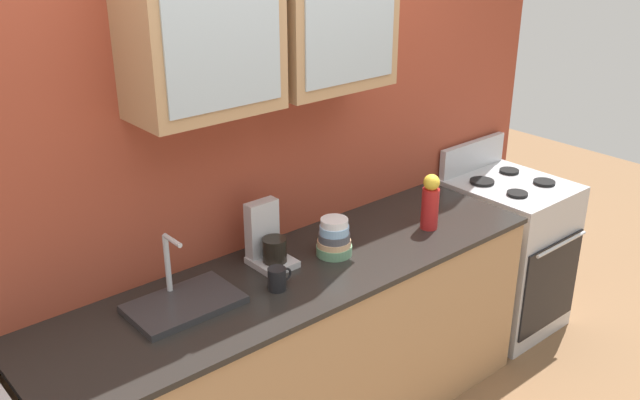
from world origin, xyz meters
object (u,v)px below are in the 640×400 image
cup_near_sink (277,279)px  vase (430,202)px  sink_faucet (184,302)px  stove_range (505,253)px  coffee_maker (268,241)px  bowl_stack (334,238)px

cup_near_sink → vase: bearing=-0.8°
vase → sink_faucet: bearing=173.6°
vase → cup_near_sink: vase is taller
stove_range → coffee_maker: (-1.66, 0.15, 0.56)m
stove_range → cup_near_sink: 1.84m
stove_range → bowl_stack: size_ratio=6.12×
cup_near_sink → bowl_stack: bearing=12.0°
vase → coffee_maker: (-0.83, 0.23, -0.03)m
coffee_maker → stove_range: bearing=-5.1°
cup_near_sink → coffee_maker: 0.25m
cup_near_sink → stove_range: bearing=2.2°
stove_range → coffee_maker: size_ratio=3.79×
sink_faucet → bowl_stack: size_ratio=2.48×
sink_faucet → cup_near_sink: size_ratio=3.84×
vase → coffee_maker: coffee_maker is taller
bowl_stack → vase: vase is taller
bowl_stack → vase: size_ratio=0.63×
stove_range → bowl_stack: (-1.38, 0.02, 0.53)m
sink_faucet → cup_near_sink: sink_faucet is taller
sink_faucet → coffee_maker: 0.50m
bowl_stack → coffee_maker: coffee_maker is taller
stove_range → sink_faucet: size_ratio=2.47×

